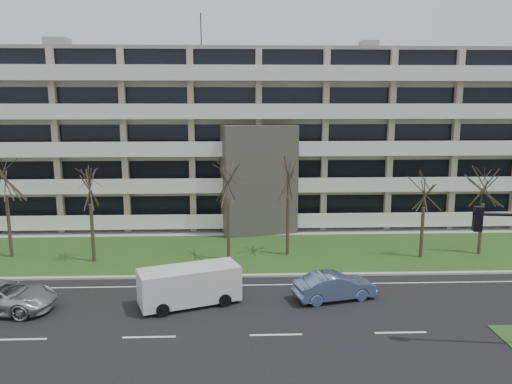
{
  "coord_description": "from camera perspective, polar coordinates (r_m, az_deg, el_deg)",
  "views": [
    {
      "loc": [
        -1.79,
        -22.01,
        11.03
      ],
      "look_at": [
        -0.57,
        10.0,
        5.07
      ],
      "focal_mm": 35.0,
      "sensor_mm": 36.0,
      "label": 1
    }
  ],
  "objects": [
    {
      "name": "white_van",
      "position": [
        27.73,
        -7.48,
        -10.2
      ],
      "size": [
        5.73,
        3.71,
        2.09
      ],
      "rotation": [
        0.0,
        0.0,
        0.35
      ],
      "color": "silver",
      "rests_on": "ground"
    },
    {
      "name": "silver_pickup",
      "position": [
        30.03,
        -27.1,
        -10.6
      ],
      "size": [
        5.9,
        3.14,
        1.58
      ],
      "primitive_type": "imported",
      "rotation": [
        0.0,
        0.0,
        1.48
      ],
      "color": "silver",
      "rests_on": "ground"
    },
    {
      "name": "blue_sedan",
      "position": [
        28.68,
        8.97,
        -10.58
      ],
      "size": [
        4.84,
        2.68,
        1.51
      ],
      "primitive_type": "imported",
      "rotation": [
        0.0,
        0.0,
        1.82
      ],
      "color": "#6C85BC",
      "rests_on": "ground"
    },
    {
      "name": "curb",
      "position": [
        32.01,
        1.17,
        -9.5
      ],
      "size": [
        90.0,
        0.35,
        0.12
      ],
      "primitive_type": "cube",
      "color": "#B2B2AD",
      "rests_on": "ground"
    },
    {
      "name": "tree_4",
      "position": [
        34.87,
        3.71,
        2.05
      ],
      "size": [
        3.79,
        3.79,
        7.58
      ],
      "color": "#382B21",
      "rests_on": "ground"
    },
    {
      "name": "lane_edge_line",
      "position": [
        30.62,
        1.34,
        -10.56
      ],
      "size": [
        90.0,
        0.12,
        0.01
      ],
      "primitive_type": "cube",
      "color": "white",
      "rests_on": "ground"
    },
    {
      "name": "ground",
      "position": [
        24.69,
        2.29,
        -16.0
      ],
      "size": [
        160.0,
        160.0,
        0.0
      ],
      "primitive_type": "plane",
      "color": "black",
      "rests_on": "ground"
    },
    {
      "name": "tree_6",
      "position": [
        38.62,
        24.65,
        0.95
      ],
      "size": [
        3.37,
        3.37,
        6.74
      ],
      "color": "#382B21",
      "rests_on": "ground"
    },
    {
      "name": "grass_verge",
      "position": [
        36.74,
        0.71,
        -6.88
      ],
      "size": [
        90.0,
        10.0,
        0.06
      ],
      "primitive_type": "cube",
      "color": "#224A18",
      "rests_on": "ground"
    },
    {
      "name": "tree_3",
      "position": [
        33.68,
        -3.23,
        2.03
      ],
      "size": [
        3.89,
        3.89,
        7.78
      ],
      "color": "#382B21",
      "rests_on": "ground"
    },
    {
      "name": "tree_5",
      "position": [
        36.26,
        18.73,
        0.5
      ],
      "size": [
        3.26,
        3.26,
        6.51
      ],
      "color": "#382B21",
      "rests_on": "ground"
    },
    {
      "name": "tree_1",
      "position": [
        38.35,
        -26.86,
        2.15
      ],
      "size": [
        3.98,
        3.98,
        7.96
      ],
      "color": "#382B21",
      "rests_on": "ground"
    },
    {
      "name": "sidewalk",
      "position": [
        42.02,
        0.33,
        -4.62
      ],
      "size": [
        90.0,
        2.0,
        0.08
      ],
      "primitive_type": "cube",
      "color": "#B2B2AD",
      "rests_on": "ground"
    },
    {
      "name": "apartment_building",
      "position": [
        47.49,
        -0.03,
        6.42
      ],
      "size": [
        60.5,
        15.1,
        18.75
      ],
      "color": "beige",
      "rests_on": "ground"
    },
    {
      "name": "tree_2",
      "position": [
        35.15,
        -18.52,
        1.21
      ],
      "size": [
        3.64,
        3.64,
        7.29
      ],
      "color": "#382B21",
      "rests_on": "ground"
    }
  ]
}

